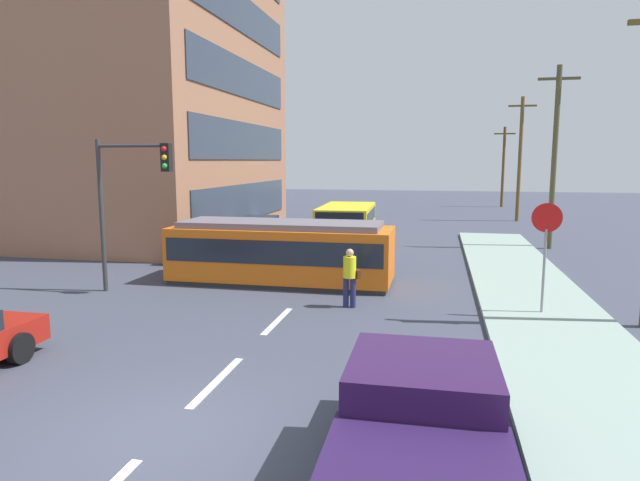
# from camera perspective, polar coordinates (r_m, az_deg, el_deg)

# --- Properties ---
(ground_plane) EXTENTS (120.00, 120.00, 0.00)m
(ground_plane) POSITION_cam_1_polar(r_m,az_deg,el_deg) (18.08, -0.83, -4.80)
(ground_plane) COLOR #3C4050
(sidewalk_curb_right) EXTENTS (3.20, 36.00, 0.14)m
(sidewalk_curb_right) POSITION_cam_1_polar(r_m,az_deg,el_deg) (14.05, 23.57, -9.06)
(sidewalk_curb_right) COLOR #889F94
(sidewalk_curb_right) RESTS_ON ground
(lane_stripe_1) EXTENTS (0.16, 2.40, 0.01)m
(lane_stripe_1) POSITION_cam_1_polar(r_m,az_deg,el_deg) (10.78, -10.68, -14.16)
(lane_stripe_1) COLOR silver
(lane_stripe_1) RESTS_ON ground
(lane_stripe_2) EXTENTS (0.16, 2.40, 0.01)m
(lane_stripe_2) POSITION_cam_1_polar(r_m,az_deg,el_deg) (14.33, -4.44, -8.31)
(lane_stripe_2) COLOR silver
(lane_stripe_2) RESTS_ON ground
(lane_stripe_3) EXTENTS (0.16, 2.40, 0.01)m
(lane_stripe_3) POSITION_cam_1_polar(r_m,az_deg,el_deg) (24.25, 2.56, -1.42)
(lane_stripe_3) COLOR silver
(lane_stripe_3) RESTS_ON ground
(lane_stripe_4) EXTENTS (0.16, 2.40, 0.01)m
(lane_stripe_4) POSITION_cam_1_polar(r_m,az_deg,el_deg) (30.12, 4.46, 0.46)
(lane_stripe_4) COLOR silver
(lane_stripe_4) RESTS_ON ground
(corner_building) EXTENTS (17.89, 15.93, 19.20)m
(corner_building) POSITION_cam_1_polar(r_m,az_deg,el_deg) (34.10, -22.87, 16.95)
(corner_building) COLOR #9B674B
(corner_building) RESTS_ON ground
(streetcar_tram) EXTENTS (7.44, 2.57, 2.08)m
(streetcar_tram) POSITION_cam_1_polar(r_m,az_deg,el_deg) (18.55, -4.03, -1.09)
(streetcar_tram) COLOR orange
(streetcar_tram) RESTS_ON ground
(city_bus) EXTENTS (2.73, 5.82, 1.82)m
(city_bus) POSITION_cam_1_polar(r_m,az_deg,el_deg) (28.07, 2.79, 2.05)
(city_bus) COLOR gold
(city_bus) RESTS_ON ground
(pedestrian_crossing) EXTENTS (0.50, 0.36, 1.67)m
(pedestrian_crossing) POSITION_cam_1_polar(r_m,az_deg,el_deg) (15.39, 3.12, -3.54)
(pedestrian_crossing) COLOR navy
(pedestrian_crossing) RESTS_ON ground
(pickup_truck_parked) EXTENTS (2.31, 5.02, 1.55)m
(pickup_truck_parked) POSITION_cam_1_polar(r_m,az_deg,el_deg) (7.22, 10.45, -19.04)
(pickup_truck_parked) COLOR #281644
(pickup_truck_parked) RESTS_ON ground
(parked_sedan_mid) EXTENTS (2.10, 4.32, 1.19)m
(parked_sedan_mid) POSITION_cam_1_polar(r_m,az_deg,el_deg) (23.84, -11.81, -0.26)
(parked_sedan_mid) COLOR #A81314
(parked_sedan_mid) RESTS_ON ground
(parked_sedan_far) EXTENTS (2.20, 4.26, 1.19)m
(parked_sedan_far) POSITION_cam_1_polar(r_m,az_deg,el_deg) (29.06, -6.44, 1.38)
(parked_sedan_far) COLOR silver
(parked_sedan_far) RESTS_ON ground
(stop_sign) EXTENTS (0.76, 0.07, 2.88)m
(stop_sign) POSITION_cam_1_polar(r_m,az_deg,el_deg) (15.35, 22.43, 0.55)
(stop_sign) COLOR gray
(stop_sign) RESTS_ON sidewalk_curb_right
(traffic_light_mast) EXTENTS (2.48, 0.33, 4.74)m
(traffic_light_mast) POSITION_cam_1_polar(r_m,az_deg,el_deg) (17.80, -19.25, 5.32)
(traffic_light_mast) COLOR #333333
(traffic_light_mast) RESTS_ON ground
(utility_pole_mid) EXTENTS (1.80, 0.24, 8.36)m
(utility_pole_mid) POSITION_cam_1_polar(r_m,az_deg,el_deg) (27.64, 23.18, 8.18)
(utility_pole_mid) COLOR #4D4A2D
(utility_pole_mid) RESTS_ON ground
(utility_pole_far) EXTENTS (1.80, 0.24, 8.32)m
(utility_pole_far) POSITION_cam_1_polar(r_m,az_deg,el_deg) (39.76, 20.06, 8.15)
(utility_pole_far) COLOR brown
(utility_pole_far) RESTS_ON ground
(utility_pole_distant) EXTENTS (1.80, 0.24, 7.05)m
(utility_pole_distant) POSITION_cam_1_polar(r_m,az_deg,el_deg) (51.64, 18.51, 7.43)
(utility_pole_distant) COLOR brown
(utility_pole_distant) RESTS_ON ground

